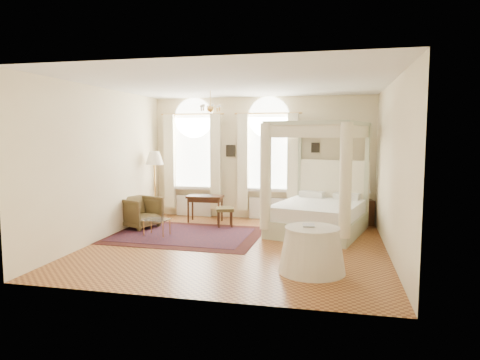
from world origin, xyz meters
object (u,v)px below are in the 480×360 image
object	(u,v)px
nightstand	(364,212)
writing_desk	(205,199)
armchair	(140,212)
floor_lamp	(154,162)
canopy_bed	(318,208)
side_table	(312,250)
stool	(225,211)
coffee_table	(157,221)

from	to	relation	value
nightstand	writing_desk	xyz separation A→B (m)	(-4.05, -0.51, 0.27)
armchair	floor_lamp	bearing A→B (deg)	21.44
canopy_bed	armchair	distance (m)	4.32
nightstand	side_table	world-z (taller)	side_table
nightstand	floor_lamp	bearing A→B (deg)	-173.21
canopy_bed	floor_lamp	xyz separation A→B (m)	(-4.30, 0.54, 0.99)
stool	side_table	bearing A→B (deg)	-53.51
nightstand	floor_lamp	size ratio (longest dim) A/B	0.35
coffee_table	side_table	xyz separation A→B (m)	(3.57, -1.86, 0.03)
writing_desk	armchair	bearing A→B (deg)	-141.96
stool	coffee_table	xyz separation A→B (m)	(-1.27, -1.26, -0.06)
armchair	side_table	distance (m)	5.01
canopy_bed	writing_desk	distance (m)	3.03
canopy_bed	side_table	world-z (taller)	canopy_bed
coffee_table	side_table	bearing A→B (deg)	-27.52
stool	side_table	distance (m)	3.88
stool	armchair	size ratio (longest dim) A/B	0.63
canopy_bed	nightstand	bearing A→B (deg)	47.14
stool	floor_lamp	size ratio (longest dim) A/B	0.29
canopy_bed	floor_lamp	world-z (taller)	canopy_bed
writing_desk	side_table	bearing A→B (deg)	-50.56
stool	nightstand	bearing A→B (deg)	16.45
nightstand	armchair	distance (m)	5.62
floor_lamp	side_table	bearing A→B (deg)	-38.86
floor_lamp	stool	bearing A→B (deg)	-10.12
canopy_bed	floor_lamp	distance (m)	4.45
canopy_bed	stool	distance (m)	2.31
nightstand	stool	xyz separation A→B (m)	(-3.39, -1.00, 0.08)
nightstand	stool	world-z (taller)	nightstand
nightstand	stool	bearing A→B (deg)	-163.55
canopy_bed	floor_lamp	bearing A→B (deg)	172.84
canopy_bed	nightstand	world-z (taller)	canopy_bed
writing_desk	stool	distance (m)	0.84
coffee_table	armchair	bearing A→B (deg)	137.03
nightstand	stool	distance (m)	3.54
canopy_bed	coffee_table	xyz separation A→B (m)	(-3.56, -1.07, -0.24)
nightstand	coffee_table	size ratio (longest dim) A/B	1.06
armchair	side_table	world-z (taller)	armchair
armchair	nightstand	bearing A→B (deg)	-52.37
nightstand	writing_desk	bearing A→B (deg)	-172.78
stool	side_table	xyz separation A→B (m)	(2.31, -3.12, -0.03)
writing_desk	floor_lamp	size ratio (longest dim) A/B	0.51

